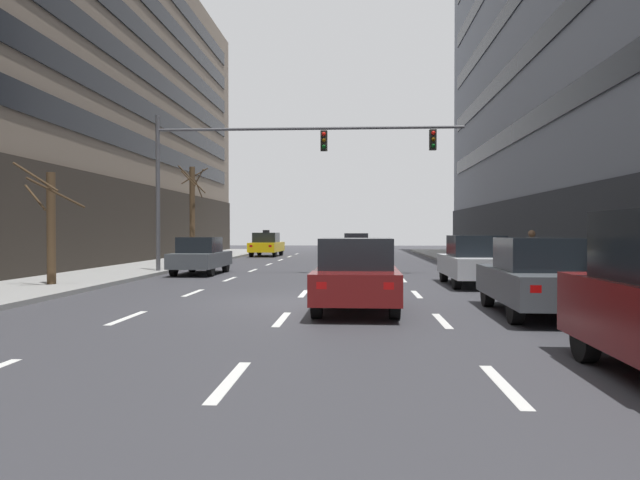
# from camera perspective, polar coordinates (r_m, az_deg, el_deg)

# --- Properties ---
(ground_plane) EXTENTS (120.00, 120.00, 0.00)m
(ground_plane) POSITION_cam_1_polar(r_m,az_deg,el_deg) (15.19, -2.27, -5.99)
(ground_plane) COLOR #38383D
(sidewalk_right) EXTENTS (3.99, 80.00, 0.14)m
(sidewalk_right) POSITION_cam_1_polar(r_m,az_deg,el_deg) (16.64, 28.40, -5.25)
(sidewalk_right) COLOR gray
(sidewalk_right) RESTS_ON ground
(lane_stripe_l1_s3) EXTENTS (0.16, 2.00, 0.01)m
(lane_stripe_l1_s3) POSITION_cam_1_polar(r_m,az_deg,el_deg) (13.05, -18.11, -7.14)
(lane_stripe_l1_s3) COLOR silver
(lane_stripe_l1_s3) RESTS_ON ground
(lane_stripe_l1_s4) EXTENTS (0.16, 2.00, 0.01)m
(lane_stripe_l1_s4) POSITION_cam_1_polar(r_m,az_deg,el_deg) (17.76, -12.13, -5.00)
(lane_stripe_l1_s4) COLOR silver
(lane_stripe_l1_s4) RESTS_ON ground
(lane_stripe_l1_s5) EXTENTS (0.16, 2.00, 0.01)m
(lane_stripe_l1_s5) POSITION_cam_1_polar(r_m,az_deg,el_deg) (22.59, -8.70, -3.74)
(lane_stripe_l1_s5) COLOR silver
(lane_stripe_l1_s5) RESTS_ON ground
(lane_stripe_l1_s6) EXTENTS (0.16, 2.00, 0.01)m
(lane_stripe_l1_s6) POSITION_cam_1_polar(r_m,az_deg,el_deg) (27.49, -6.49, -2.92)
(lane_stripe_l1_s6) COLOR silver
(lane_stripe_l1_s6) RESTS_ON ground
(lane_stripe_l1_s7) EXTENTS (0.16, 2.00, 0.01)m
(lane_stripe_l1_s7) POSITION_cam_1_polar(r_m,az_deg,el_deg) (32.41, -4.95, -2.35)
(lane_stripe_l1_s7) COLOR silver
(lane_stripe_l1_s7) RESTS_ON ground
(lane_stripe_l1_s8) EXTENTS (0.16, 2.00, 0.01)m
(lane_stripe_l1_s8) POSITION_cam_1_polar(r_m,az_deg,el_deg) (37.36, -3.82, -1.92)
(lane_stripe_l1_s8) COLOR silver
(lane_stripe_l1_s8) RESTS_ON ground
(lane_stripe_l1_s9) EXTENTS (0.16, 2.00, 0.01)m
(lane_stripe_l1_s9) POSITION_cam_1_polar(r_m,az_deg,el_deg) (42.32, -2.95, -1.60)
(lane_stripe_l1_s9) COLOR silver
(lane_stripe_l1_s9) RESTS_ON ground
(lane_stripe_l1_s10) EXTENTS (0.16, 2.00, 0.01)m
(lane_stripe_l1_s10) POSITION_cam_1_polar(r_m,az_deg,el_deg) (47.29, -2.27, -1.34)
(lane_stripe_l1_s10) COLOR silver
(lane_stripe_l1_s10) RESTS_ON ground
(lane_stripe_l2_s2) EXTENTS (0.16, 2.00, 0.01)m
(lane_stripe_l2_s2) POSITION_cam_1_polar(r_m,az_deg,el_deg) (7.40, -8.71, -13.28)
(lane_stripe_l2_s2) COLOR silver
(lane_stripe_l2_s2) RESTS_ON ground
(lane_stripe_l2_s3) EXTENTS (0.16, 2.00, 0.01)m
(lane_stripe_l2_s3) POSITION_cam_1_polar(r_m,az_deg,el_deg) (12.24, -3.70, -7.63)
(lane_stripe_l2_s3) COLOR silver
(lane_stripe_l2_s3) RESTS_ON ground
(lane_stripe_l2_s4) EXTENTS (0.16, 2.00, 0.01)m
(lane_stripe_l2_s4) POSITION_cam_1_polar(r_m,az_deg,el_deg) (17.17, -1.59, -5.18)
(lane_stripe_l2_s4) COLOR silver
(lane_stripe_l2_s4) RESTS_ON ground
(lane_stripe_l2_s5) EXTENTS (0.16, 2.00, 0.01)m
(lane_stripe_l2_s5) POSITION_cam_1_polar(r_m,az_deg,el_deg) (22.14, -0.43, -3.83)
(lane_stripe_l2_s5) COLOR silver
(lane_stripe_l2_s5) RESTS_ON ground
(lane_stripe_l2_s6) EXTENTS (0.16, 2.00, 0.01)m
(lane_stripe_l2_s6) POSITION_cam_1_polar(r_m,az_deg,el_deg) (27.11, 0.30, -2.97)
(lane_stripe_l2_s6) COLOR silver
(lane_stripe_l2_s6) RESTS_ON ground
(lane_stripe_l2_s7) EXTENTS (0.16, 2.00, 0.01)m
(lane_stripe_l2_s7) POSITION_cam_1_polar(r_m,az_deg,el_deg) (32.10, 0.80, -2.38)
(lane_stripe_l2_s7) COLOR silver
(lane_stripe_l2_s7) RESTS_ON ground
(lane_stripe_l2_s8) EXTENTS (0.16, 2.00, 0.01)m
(lane_stripe_l2_s8) POSITION_cam_1_polar(r_m,az_deg,el_deg) (37.08, 1.17, -1.94)
(lane_stripe_l2_s8) COLOR silver
(lane_stripe_l2_s8) RESTS_ON ground
(lane_stripe_l2_s9) EXTENTS (0.16, 2.00, 0.01)m
(lane_stripe_l2_s9) POSITION_cam_1_polar(r_m,az_deg,el_deg) (42.08, 1.45, -1.61)
(lane_stripe_l2_s9) COLOR silver
(lane_stripe_l2_s9) RESTS_ON ground
(lane_stripe_l2_s10) EXTENTS (0.16, 2.00, 0.01)m
(lane_stripe_l2_s10) POSITION_cam_1_polar(r_m,az_deg,el_deg) (47.07, 1.67, -1.35)
(lane_stripe_l2_s10) COLOR silver
(lane_stripe_l2_s10) RESTS_ON ground
(lane_stripe_l3_s2) EXTENTS (0.16, 2.00, 0.01)m
(lane_stripe_l3_s2) POSITION_cam_1_polar(r_m,az_deg,el_deg) (7.44, 17.30, -13.22)
(lane_stripe_l3_s2) COLOR silver
(lane_stripe_l3_s2) RESTS_ON ground
(lane_stripe_l3_s3) EXTENTS (0.16, 2.00, 0.01)m
(lane_stripe_l3_s3) POSITION_cam_1_polar(r_m,az_deg,el_deg) (12.27, 11.68, -7.63)
(lane_stripe_l3_s3) COLOR silver
(lane_stripe_l3_s3) RESTS_ON ground
(lane_stripe_l3_s4) EXTENTS (0.16, 2.00, 0.01)m
(lane_stripe_l3_s4) POSITION_cam_1_polar(r_m,az_deg,el_deg) (17.19, 9.31, -5.19)
(lane_stripe_l3_s4) COLOR silver
(lane_stripe_l3_s4) RESTS_ON ground
(lane_stripe_l3_s5) EXTENTS (0.16, 2.00, 0.01)m
(lane_stripe_l3_s5) POSITION_cam_1_polar(r_m,az_deg,el_deg) (22.15, 8.00, -3.83)
(lane_stripe_l3_s5) COLOR silver
(lane_stripe_l3_s5) RESTS_ON ground
(lane_stripe_l3_s6) EXTENTS (0.16, 2.00, 0.01)m
(lane_stripe_l3_s6) POSITION_cam_1_polar(r_m,az_deg,el_deg) (27.12, 7.18, -2.97)
(lane_stripe_l3_s6) COLOR silver
(lane_stripe_l3_s6) RESTS_ON ground
(lane_stripe_l3_s7) EXTENTS (0.16, 2.00, 0.01)m
(lane_stripe_l3_s7) POSITION_cam_1_polar(r_m,az_deg,el_deg) (32.11, 6.61, -2.38)
(lane_stripe_l3_s7) COLOR silver
(lane_stripe_l3_s7) RESTS_ON ground
(lane_stripe_l3_s8) EXTENTS (0.16, 2.00, 0.01)m
(lane_stripe_l3_s8) POSITION_cam_1_polar(r_m,az_deg,el_deg) (37.09, 6.19, -1.95)
(lane_stripe_l3_s8) COLOR silver
(lane_stripe_l3_s8) RESTS_ON ground
(lane_stripe_l3_s9) EXTENTS (0.16, 2.00, 0.01)m
(lane_stripe_l3_s9) POSITION_cam_1_polar(r_m,az_deg,el_deg) (42.08, 5.88, -1.62)
(lane_stripe_l3_s9) COLOR silver
(lane_stripe_l3_s9) RESTS_ON ground
(lane_stripe_l3_s10) EXTENTS (0.16, 2.00, 0.01)m
(lane_stripe_l3_s10) POSITION_cam_1_polar(r_m,az_deg,el_deg) (47.08, 5.63, -1.35)
(lane_stripe_l3_s10) COLOR silver
(lane_stripe_l3_s10) RESTS_ON ground
(car_driving_0) EXTENTS (1.80, 4.19, 1.56)m
(car_driving_0) POSITION_cam_1_polar(r_m,az_deg,el_deg) (25.35, -11.44, -1.52)
(car_driving_0) COLOR black
(car_driving_0) RESTS_ON ground
(car_driving_1) EXTENTS (1.89, 4.42, 1.65)m
(car_driving_1) POSITION_cam_1_polar(r_m,az_deg,el_deg) (13.51, 3.52, -3.38)
(car_driving_1) COLOR black
(car_driving_1) RESTS_ON ground
(taxi_driving_2) EXTENTS (2.07, 4.63, 1.90)m
(taxi_driving_2) POSITION_cam_1_polar(r_m,az_deg,el_deg) (42.92, -5.18, -0.44)
(taxi_driving_2) COLOR black
(taxi_driving_2) RESTS_ON ground
(car_driving_3) EXTENTS (1.87, 4.47, 1.67)m
(car_driving_3) POSITION_cam_1_polar(r_m,az_deg,el_deg) (41.38, 3.52, -0.52)
(car_driving_3) COLOR black
(car_driving_3) RESTS_ON ground
(car_parked_1) EXTENTS (1.97, 4.50, 1.67)m
(car_parked_1) POSITION_cam_1_polar(r_m,az_deg,el_deg) (13.56, 20.37, -3.38)
(car_parked_1) COLOR black
(car_parked_1) RESTS_ON ground
(car_parked_2) EXTENTS (1.87, 4.46, 1.67)m
(car_parked_2) POSITION_cam_1_polar(r_m,az_deg,el_deg) (20.27, 14.70, -1.97)
(car_parked_2) COLOR black
(car_parked_2) RESTS_ON ground
(traffic_signal_0) EXTENTS (12.94, 0.35, 6.58)m
(traffic_signal_0) POSITION_cam_1_polar(r_m,az_deg,el_deg) (25.10, -5.18, 7.94)
(traffic_signal_0) COLOR #4C4C51
(traffic_signal_0) RESTS_ON sidewalk_left
(street_tree_0) EXTENTS (1.83, 1.86, 5.49)m
(street_tree_0) POSITION_cam_1_polar(r_m,az_deg,el_deg) (35.48, -12.21, 2.74)
(street_tree_0) COLOR #4C3823
(street_tree_0) RESTS_ON sidewalk_left
(street_tree_1) EXTENTS (2.04, 1.33, 3.79)m
(street_tree_1) POSITION_cam_1_polar(r_m,az_deg,el_deg) (20.42, -24.56, 1.32)
(street_tree_1) COLOR #4C3823
(street_tree_1) RESTS_ON sidewalk_left
(pedestrian_0) EXTENTS (0.30, 0.50, 1.71)m
(pedestrian_0) POSITION_cam_1_polar(r_m,az_deg,el_deg) (19.68, 19.74, -1.17)
(pedestrian_0) COLOR #383D59
(pedestrian_0) RESTS_ON sidewalk_right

